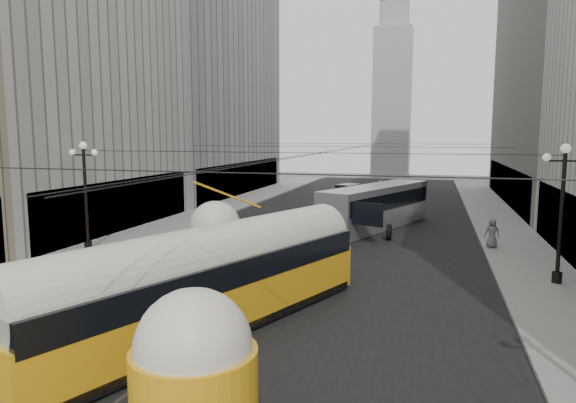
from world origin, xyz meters
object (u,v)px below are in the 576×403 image
Objects in this scene: pedestrian_crossing_b at (193,399)px; pedestrian_sidewalk_right at (492,233)px; city_bus at (376,205)px; streetcar at (209,280)px.

pedestrian_crossing_b is 0.87× the size of pedestrian_sidewalk_right.
city_bus is at bearing -44.36° from pedestrian_sidewalk_right.
streetcar is 6.34m from pedestrian_crossing_b.
streetcar reaches higher than pedestrian_crossing_b.
streetcar is 19.86m from pedestrian_sidewalk_right.
city_bus is at bearing 81.01° from streetcar.
pedestrian_sidewalk_right is at bearing 56.33° from streetcar.
pedestrian_sidewalk_right is at bearing -35.84° from city_bus.
city_bus reaches higher than pedestrian_sidewalk_right.
pedestrian_crossing_b is (2.23, -5.83, -1.07)m from streetcar.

